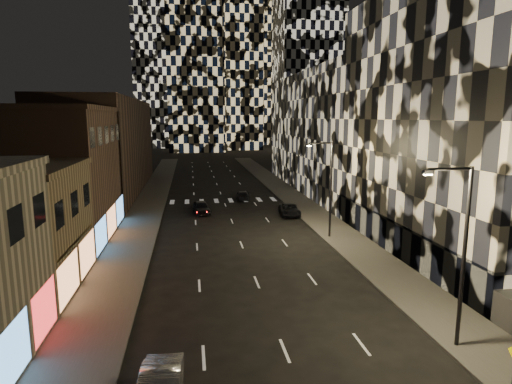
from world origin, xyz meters
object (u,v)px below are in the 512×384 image
object	(u,v)px
streetlight_near	(460,245)
car_dark_oncoming	(243,195)
car_dark_midlane	(201,207)
car_dark_rightlane	(290,210)
streetlight_far	(328,183)

from	to	relation	value
streetlight_near	car_dark_oncoming	xyz separation A→B (m)	(-5.63, 40.15, -4.73)
car_dark_midlane	car_dark_oncoming	world-z (taller)	car_dark_midlane
streetlight_near	car_dark_midlane	distance (m)	34.63
streetlight_near	car_dark_oncoming	size ratio (longest dim) A/B	2.11
streetlight_near	car_dark_rightlane	bearing A→B (deg)	92.60
car_dark_oncoming	car_dark_rightlane	distance (m)	11.17
streetlight_near	car_dark_oncoming	distance (m)	40.82
car_dark_midlane	car_dark_rightlane	size ratio (longest dim) A/B	0.92
streetlight_far	car_dark_oncoming	world-z (taller)	streetlight_far
streetlight_far	car_dark_oncoming	size ratio (longest dim) A/B	2.11
streetlight_near	car_dark_rightlane	xyz separation A→B (m)	(-1.35, 29.83, -4.68)
streetlight_far	car_dark_oncoming	distance (m)	21.45
car_dark_oncoming	car_dark_rightlane	world-z (taller)	car_dark_rightlane
car_dark_midlane	car_dark_rightlane	bearing A→B (deg)	-20.05
streetlight_far	car_dark_rightlane	bearing A→B (deg)	97.85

